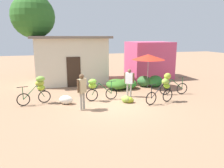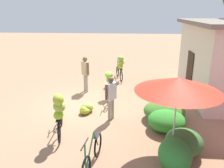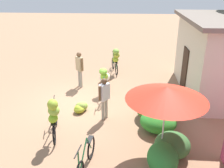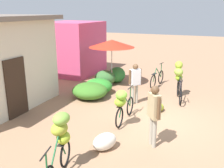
{
  "view_description": "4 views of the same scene",
  "coord_description": "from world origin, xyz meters",
  "px_view_note": "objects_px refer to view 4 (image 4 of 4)",
  "views": [
    {
      "loc": [
        -2.98,
        -9.82,
        3.37
      ],
      "look_at": [
        0.1,
        0.85,
        0.87
      ],
      "focal_mm": 34.63,
      "sensor_mm": 36.0,
      "label": 1
    },
    {
      "loc": [
        8.48,
        1.75,
        3.74
      ],
      "look_at": [
        0.75,
        1.14,
        1.19
      ],
      "focal_mm": 36.16,
      "sensor_mm": 36.0,
      "label": 2
    },
    {
      "loc": [
        8.83,
        1.95,
        4.65
      ],
      "look_at": [
        0.37,
        1.34,
        1.04
      ],
      "focal_mm": 38.76,
      "sensor_mm": 36.0,
      "label": 3
    },
    {
      "loc": [
        -7.67,
        -1.72,
        3.52
      ],
      "look_at": [
        -0.12,
        1.53,
        1.1
      ],
      "focal_mm": 40.58,
      "sensor_mm": 36.0,
      "label": 4
    }
  ],
  "objects_px": {
    "bicycle_by_shop": "(157,79)",
    "person_bystander": "(154,110)",
    "market_umbrella": "(112,44)",
    "bicycle_center_loaded": "(179,77)",
    "person_vendor": "(135,80)",
    "produce_sack": "(105,141)",
    "bicycle_near_pile": "(122,103)",
    "banana_pile_on_ground": "(157,107)",
    "shop_pink": "(73,48)",
    "bicycle_leftmost": "(60,138)"
  },
  "relations": [
    {
      "from": "shop_pink",
      "to": "person_bystander",
      "type": "bearing_deg",
      "value": -134.89
    },
    {
      "from": "market_umbrella",
      "to": "produce_sack",
      "type": "bearing_deg",
      "value": -158.46
    },
    {
      "from": "bicycle_near_pile",
      "to": "bicycle_center_loaded",
      "type": "xyz_separation_m",
      "value": [
        3.3,
        -1.19,
        0.16
      ]
    },
    {
      "from": "bicycle_center_loaded",
      "to": "banana_pile_on_ground",
      "type": "distance_m",
      "value": 2.01
    },
    {
      "from": "produce_sack",
      "to": "person_bystander",
      "type": "height_order",
      "value": "person_bystander"
    },
    {
      "from": "market_umbrella",
      "to": "banana_pile_on_ground",
      "type": "bearing_deg",
      "value": -130.91
    },
    {
      "from": "bicycle_by_shop",
      "to": "banana_pile_on_ground",
      "type": "distance_m",
      "value": 3.22
    },
    {
      "from": "produce_sack",
      "to": "bicycle_leftmost",
      "type": "bearing_deg",
      "value": 159.87
    },
    {
      "from": "bicycle_leftmost",
      "to": "bicycle_center_loaded",
      "type": "height_order",
      "value": "bicycle_center_loaded"
    },
    {
      "from": "bicycle_by_shop",
      "to": "produce_sack",
      "type": "xyz_separation_m",
      "value": [
        -6.18,
        -0.11,
        -0.14
      ]
    },
    {
      "from": "banana_pile_on_ground",
      "to": "bicycle_center_loaded",
      "type": "bearing_deg",
      "value": -13.68
    },
    {
      "from": "market_umbrella",
      "to": "bicycle_center_loaded",
      "type": "bearing_deg",
      "value": -100.55
    },
    {
      "from": "bicycle_near_pile",
      "to": "bicycle_center_loaded",
      "type": "relative_size",
      "value": 0.99
    },
    {
      "from": "produce_sack",
      "to": "person_vendor",
      "type": "xyz_separation_m",
      "value": [
        3.5,
        0.34,
        0.74
      ]
    },
    {
      "from": "market_umbrella",
      "to": "person_bystander",
      "type": "relative_size",
      "value": 1.3
    },
    {
      "from": "shop_pink",
      "to": "bicycle_leftmost",
      "type": "relative_size",
      "value": 1.99
    },
    {
      "from": "bicycle_near_pile",
      "to": "produce_sack",
      "type": "height_order",
      "value": "bicycle_near_pile"
    },
    {
      "from": "bicycle_by_shop",
      "to": "market_umbrella",
      "type": "bearing_deg",
      "value": 109.02
    },
    {
      "from": "market_umbrella",
      "to": "produce_sack",
      "type": "relative_size",
      "value": 3.13
    },
    {
      "from": "market_umbrella",
      "to": "bicycle_center_loaded",
      "type": "relative_size",
      "value": 1.27
    },
    {
      "from": "produce_sack",
      "to": "person_bystander",
      "type": "distance_m",
      "value": 1.53
    },
    {
      "from": "bicycle_center_loaded",
      "to": "produce_sack",
      "type": "bearing_deg",
      "value": 167.52
    },
    {
      "from": "market_umbrella",
      "to": "produce_sack",
      "type": "xyz_separation_m",
      "value": [
        -5.47,
        -2.16,
        -1.79
      ]
    },
    {
      "from": "shop_pink",
      "to": "produce_sack",
      "type": "bearing_deg",
      "value": -143.11
    },
    {
      "from": "bicycle_center_loaded",
      "to": "person_vendor",
      "type": "distance_m",
      "value": 1.98
    },
    {
      "from": "bicycle_leftmost",
      "to": "shop_pink",
      "type": "bearing_deg",
      "value": 30.07
    },
    {
      "from": "market_umbrella",
      "to": "banana_pile_on_ground",
      "type": "relative_size",
      "value": 2.93
    },
    {
      "from": "bicycle_center_loaded",
      "to": "person_bystander",
      "type": "height_order",
      "value": "person_bystander"
    },
    {
      "from": "shop_pink",
      "to": "person_bystander",
      "type": "height_order",
      "value": "shop_pink"
    },
    {
      "from": "bicycle_by_shop",
      "to": "person_bystander",
      "type": "relative_size",
      "value": 1.0
    },
    {
      "from": "bicycle_by_shop",
      "to": "shop_pink",
      "type": "bearing_deg",
      "value": 80.87
    },
    {
      "from": "market_umbrella",
      "to": "person_vendor",
      "type": "bearing_deg",
      "value": -137.39
    },
    {
      "from": "market_umbrella",
      "to": "person_vendor",
      "type": "xyz_separation_m",
      "value": [
        -1.98,
        -1.82,
        -1.05
      ]
    },
    {
      "from": "shop_pink",
      "to": "person_vendor",
      "type": "distance_m",
      "value": 6.06
    },
    {
      "from": "bicycle_leftmost",
      "to": "person_bystander",
      "type": "height_order",
      "value": "person_bystander"
    },
    {
      "from": "bicycle_leftmost",
      "to": "person_vendor",
      "type": "xyz_separation_m",
      "value": [
        4.77,
        -0.12,
        0.1
      ]
    },
    {
      "from": "person_vendor",
      "to": "market_umbrella",
      "type": "bearing_deg",
      "value": 42.61
    },
    {
      "from": "shop_pink",
      "to": "market_umbrella",
      "type": "xyz_separation_m",
      "value": [
        -1.53,
        -3.1,
        0.57
      ]
    },
    {
      "from": "market_umbrella",
      "to": "banana_pile_on_ground",
      "type": "height_order",
      "value": "market_umbrella"
    },
    {
      "from": "bicycle_near_pile",
      "to": "bicycle_by_shop",
      "type": "distance_m",
      "value": 4.63
    },
    {
      "from": "produce_sack",
      "to": "person_vendor",
      "type": "relative_size",
      "value": 0.44
    },
    {
      "from": "bicycle_leftmost",
      "to": "bicycle_by_shop",
      "type": "distance_m",
      "value": 7.48
    },
    {
      "from": "bicycle_leftmost",
      "to": "bicycle_by_shop",
      "type": "relative_size",
      "value": 0.95
    },
    {
      "from": "bicycle_near_pile",
      "to": "person_vendor",
      "type": "height_order",
      "value": "person_vendor"
    },
    {
      "from": "shop_pink",
      "to": "person_bystander",
      "type": "distance_m",
      "value": 8.98
    },
    {
      "from": "banana_pile_on_ground",
      "to": "bicycle_near_pile",
      "type": "bearing_deg",
      "value": 153.18
    },
    {
      "from": "shop_pink",
      "to": "banana_pile_on_ground",
      "type": "height_order",
      "value": "shop_pink"
    },
    {
      "from": "market_umbrella",
      "to": "person_bystander",
      "type": "height_order",
      "value": "market_umbrella"
    },
    {
      "from": "bicycle_near_pile",
      "to": "bicycle_by_shop",
      "type": "xyz_separation_m",
      "value": [
        4.61,
        -0.0,
        -0.37
      ]
    },
    {
      "from": "bicycle_center_loaded",
      "to": "person_bystander",
      "type": "relative_size",
      "value": 1.02
    }
  ]
}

